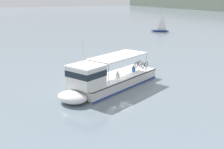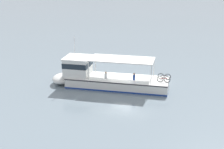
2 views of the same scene
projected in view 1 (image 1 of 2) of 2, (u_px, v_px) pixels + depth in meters
ground_plane at (113, 83)px, 31.05m from camera, size 400.00×400.00×0.00m
ferry_main at (106, 80)px, 28.56m from camera, size 8.40×12.76×5.32m
sailboat_horizon_east at (160, 30)px, 73.34m from camera, size 4.44×4.32×5.40m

